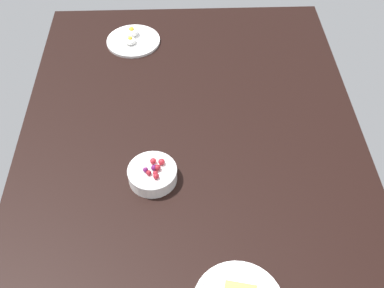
# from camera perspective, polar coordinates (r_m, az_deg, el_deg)

# --- Properties ---
(dining_table) EXTENTS (1.53, 1.07, 0.04)m
(dining_table) POSITION_cam_1_polar(r_m,az_deg,el_deg) (1.43, 0.00, -1.06)
(dining_table) COLOR black
(dining_table) RESTS_ON ground
(bowl_berries) EXTENTS (0.14, 0.14, 0.06)m
(bowl_berries) POSITION_cam_1_polar(r_m,az_deg,el_deg) (1.33, -4.84, -3.64)
(bowl_berries) COLOR white
(bowl_berries) RESTS_ON dining_table
(plate_eggs) EXTENTS (0.20, 0.20, 0.05)m
(plate_eggs) POSITION_cam_1_polar(r_m,az_deg,el_deg) (1.82, -7.23, 12.54)
(plate_eggs) COLOR white
(plate_eggs) RESTS_ON dining_table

